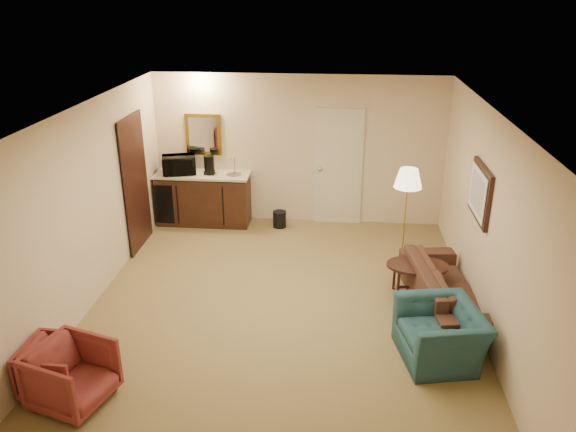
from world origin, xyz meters
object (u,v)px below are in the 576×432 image
coffee_table (416,280)px  microwave (179,163)px  sofa (447,282)px  waste_bin (280,219)px  teal_armchair (441,326)px  rose_chair_far (56,365)px  rose_chair_near (72,373)px  coffee_maker (209,165)px  wetbar_cabinet (204,198)px  floor_lamp (405,218)px

coffee_table → microwave: size_ratio=1.48×
sofa → waste_bin: 3.49m
teal_armchair → rose_chair_far: teal_armchair is taller
teal_armchair → rose_chair_far: size_ratio=1.53×
rose_chair_far → coffee_table: rose_chair_far is taller
rose_chair_near → sofa: bearing=-45.0°
coffee_maker → wetbar_cabinet: bearing=178.9°
sofa → coffee_table: sofa is taller
teal_armchair → waste_bin: teal_armchair is taller
teal_armchair → floor_lamp: floor_lamp is taller
rose_chair_near → floor_lamp: size_ratio=0.47×
sofa → teal_armchair: size_ratio=2.09×
sofa → floor_lamp: size_ratio=1.31×
teal_armchair → waste_bin: bearing=-160.1°
rose_chair_far → coffee_table: size_ratio=0.76×
coffee_table → coffee_maker: coffee_maker is taller
microwave → sofa: bearing=-47.4°
microwave → coffee_maker: (0.53, 0.01, -0.03)m
coffee_maker → rose_chair_far: bearing=-93.3°
teal_armchair → coffee_table: size_ratio=1.16×
wetbar_cabinet → coffee_maker: coffee_maker is taller
waste_bin → rose_chair_near: bearing=-109.0°
rose_chair_near → rose_chair_far: 0.30m
rose_chair_far → floor_lamp: bearing=-48.4°
wetbar_cabinet → floor_lamp: floor_lamp is taller
floor_lamp → rose_chair_far: bearing=-139.9°
sofa → microwave: microwave is taller
sofa → coffee_maker: coffee_maker is taller
teal_armchair → microwave: microwave is taller
teal_armchair → floor_lamp: size_ratio=0.63×
waste_bin → coffee_maker: coffee_maker is taller
floor_lamp → microwave: (-3.75, 1.30, 0.35)m
rose_chair_near → microwave: microwave is taller
rose_chair_far → waste_bin: rose_chair_far is taller
rose_chair_far → coffee_maker: size_ratio=1.93×
wetbar_cabinet → coffee_table: wetbar_cabinet is taller
rose_chair_far → waste_bin: (1.85, 4.49, -0.17)m
rose_chair_far → coffee_maker: 4.66m
coffee_table → microwave: 4.53m
teal_armchair → microwave: bearing=-144.3°
rose_chair_far → coffee_maker: coffee_maker is taller
wetbar_cabinet → microwave: microwave is taller
rose_chair_far → coffee_maker: bearing=-6.4°
sofa → waste_bin: (-2.45, 2.48, -0.25)m
sofa → microwave: size_ratio=3.57×
rose_chair_near → coffee_table: rose_chair_near is taller
rose_chair_near → rose_chair_far: bearing=74.4°
teal_armchair → rose_chair_far: (-4.05, -0.94, -0.11)m
rose_chair_far → waste_bin: bearing=-20.9°
floor_lamp → sofa: bearing=-69.9°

